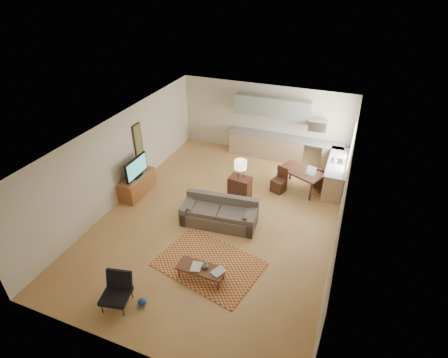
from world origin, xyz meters
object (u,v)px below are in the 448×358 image
at_px(tv_credenza, 137,185).
at_px(console_table, 240,188).
at_px(armchair, 115,293).
at_px(dining_table, 300,180).
at_px(coffee_table, 201,273).
at_px(sofa, 219,213).

relative_size(tv_credenza, console_table, 1.81).
distance_m(armchair, dining_table, 6.69).
bearing_deg(armchair, tv_credenza, 105.44).
bearing_deg(dining_table, armchair, -90.27).
bearing_deg(coffee_table, sofa, 100.87).
height_order(armchair, dining_table, armchair).
bearing_deg(dining_table, sofa, -99.88).
distance_m(tv_credenza, dining_table, 5.30).
distance_m(coffee_table, armchair, 1.96).
xyz_separation_m(armchair, tv_credenza, (-2.03, 3.92, -0.06)).
height_order(coffee_table, console_table, console_table).
distance_m(sofa, coffee_table, 2.12).
bearing_deg(sofa, coffee_table, -85.95).
bearing_deg(console_table, coffee_table, -80.62).
height_order(console_table, dining_table, console_table).
height_order(armchair, tv_credenza, armchair).
bearing_deg(console_table, sofa, -90.31).
xyz_separation_m(coffee_table, armchair, (-1.39, -1.37, 0.21)).
bearing_deg(console_table, armchair, -97.99).
xyz_separation_m(sofa, armchair, (-1.01, -3.44, -0.00)).
xyz_separation_m(armchair, dining_table, (2.82, 6.06, -0.03)).
bearing_deg(tv_credenza, coffee_table, -36.71).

